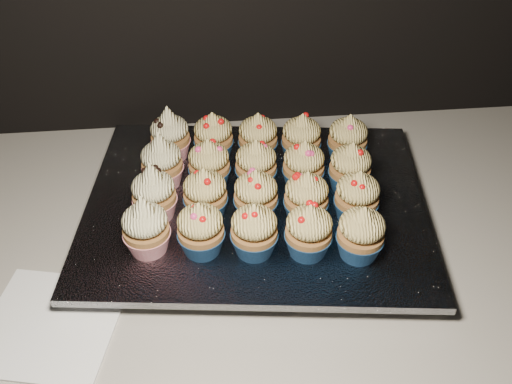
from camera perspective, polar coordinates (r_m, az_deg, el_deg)
worktop at (r=0.90m, az=13.29°, el=-3.99°), size 2.44×0.64×0.04m
napkin at (r=0.78m, az=-19.85°, el=-12.36°), size 0.19×0.19×0.00m
baking_tray at (r=0.86m, az=0.00°, el=-1.97°), size 0.50×0.40×0.02m
foil_lining at (r=0.85m, az=0.00°, el=-1.13°), size 0.54×0.45×0.01m
cupcake_0 at (r=0.76m, az=-10.97°, el=-3.49°), size 0.06×0.06×0.10m
cupcake_1 at (r=0.75m, az=-5.55°, el=-3.75°), size 0.06×0.06×0.08m
cupcake_2 at (r=0.74m, az=-0.19°, el=-3.88°), size 0.06×0.06×0.08m
cupcake_3 at (r=0.75m, az=5.28°, el=-3.93°), size 0.06×0.06×0.08m
cupcake_4 at (r=0.75m, az=10.44°, el=-4.10°), size 0.06×0.06×0.08m
cupcake_5 at (r=0.81m, az=-10.17°, el=-0.17°), size 0.06×0.06×0.10m
cupcake_6 at (r=0.80m, az=-5.10°, el=-0.24°), size 0.06×0.06×0.08m
cupcake_7 at (r=0.80m, az=-0.02°, el=-0.39°), size 0.06×0.06×0.08m
cupcake_8 at (r=0.80m, az=5.04°, el=-0.57°), size 0.06×0.06×0.08m
cupcake_9 at (r=0.81m, az=10.06°, el=-0.49°), size 0.06×0.06×0.08m
cupcake_10 at (r=0.86m, az=-9.40°, el=2.95°), size 0.06×0.06×0.10m
cupcake_11 at (r=0.85m, az=-4.70°, el=2.74°), size 0.06×0.06×0.08m
cupcake_12 at (r=0.85m, az=-0.00°, el=2.70°), size 0.06×0.06×0.08m
cupcake_13 at (r=0.85m, az=4.77°, el=2.61°), size 0.06×0.06×0.08m
cupcake_14 at (r=0.86m, az=9.38°, el=2.39°), size 0.06×0.06×0.08m
cupcake_15 at (r=0.92m, az=-8.59°, el=5.61°), size 0.06×0.06×0.10m
cupcake_16 at (r=0.91m, az=-4.28°, el=5.49°), size 0.06×0.06×0.08m
cupcake_17 at (r=0.91m, az=0.19°, el=5.44°), size 0.06×0.06×0.08m
cupcake_18 at (r=0.91m, az=4.55°, el=5.35°), size 0.06×0.06×0.08m
cupcake_19 at (r=0.91m, az=9.15°, el=5.23°), size 0.06×0.06×0.08m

